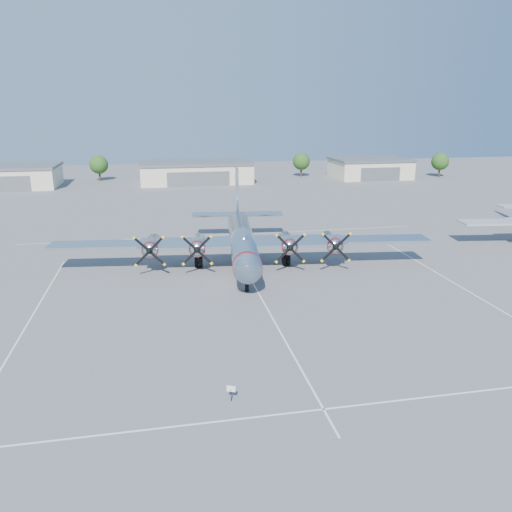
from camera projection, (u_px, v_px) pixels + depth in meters
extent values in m
plane|color=#59595B|center=(258.00, 291.00, 52.92)|extent=(260.00, 260.00, 0.00)
cube|color=silver|center=(25.00, 328.00, 44.18)|extent=(0.15, 40.00, 0.01)
cube|color=silver|center=(268.00, 309.00, 48.22)|extent=(0.15, 40.00, 0.01)
cube|color=silver|center=(472.00, 294.00, 52.26)|extent=(0.15, 40.00, 0.01)
cube|color=silver|center=(324.00, 409.00, 32.23)|extent=(60.00, 0.15, 0.01)
cube|color=silver|center=(226.00, 235.00, 76.44)|extent=(60.00, 0.15, 0.01)
cube|color=beige|center=(11.00, 178.00, 121.11)|extent=(22.00, 14.00, 4.80)
cube|color=slate|center=(9.00, 166.00, 120.34)|extent=(22.60, 14.60, 0.60)
cube|color=slate|center=(3.00, 184.00, 114.65)|extent=(12.10, 0.20, 3.60)
cube|color=beige|center=(196.00, 173.00, 129.37)|extent=(28.00, 14.00, 4.80)
cube|color=slate|center=(196.00, 163.00, 128.60)|extent=(28.60, 14.60, 0.60)
cube|color=slate|center=(199.00, 179.00, 122.91)|extent=(15.40, 0.20, 3.60)
cube|color=beige|center=(370.00, 169.00, 138.18)|extent=(20.00, 14.00, 4.80)
cube|color=slate|center=(370.00, 159.00, 137.40)|extent=(20.60, 14.60, 0.60)
cube|color=slate|center=(380.00, 174.00, 131.72)|extent=(11.00, 0.20, 3.60)
cylinder|color=#382619|center=(100.00, 175.00, 132.59)|extent=(0.50, 0.50, 2.80)
sphere|color=#1B4413|center=(99.00, 165.00, 131.78)|extent=(4.80, 4.80, 4.80)
cylinder|color=#382619|center=(301.00, 172.00, 140.80)|extent=(0.50, 0.50, 2.80)
sphere|color=#1B4413|center=(301.00, 161.00, 139.99)|extent=(4.80, 4.80, 4.80)
cylinder|color=#382619|center=(439.00, 172.00, 140.25)|extent=(0.50, 0.50, 2.80)
sphere|color=#1B4413|center=(440.00, 162.00, 139.44)|extent=(4.80, 4.80, 4.80)
cylinder|color=black|center=(231.00, 395.00, 33.03)|extent=(0.07, 0.07, 0.87)
cube|color=white|center=(231.00, 389.00, 32.89)|extent=(0.57, 0.27, 0.43)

